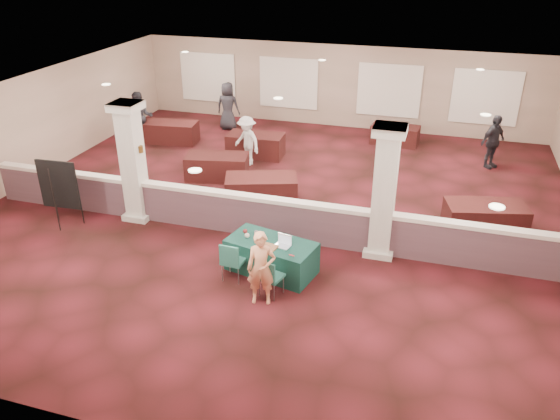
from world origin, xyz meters
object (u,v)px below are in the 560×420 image
(far_table_back_right, at_px, (395,135))
(attendee_c, at_px, (493,142))
(easel_board, at_px, (59,185))
(attendee_a, at_px, (141,117))
(conf_chair_main, at_px, (269,275))
(far_table_front_right, at_px, (485,219))
(far_table_back_left, at_px, (172,132))
(conf_chair_side, at_px, (232,259))
(attendee_b, at_px, (247,141))
(far_table_front_left, at_px, (217,167))
(far_table_back_center, at_px, (256,145))
(woman, at_px, (261,268))
(far_table_front_center, at_px, (261,190))
(attendee_d, at_px, (228,106))
(near_table, at_px, (271,256))

(far_table_back_right, bearing_deg, attendee_c, -23.35)
(easel_board, relative_size, attendee_a, 0.98)
(conf_chair_main, relative_size, far_table_front_right, 0.46)
(far_table_front_right, xyz_separation_m, far_table_back_left, (-10.87, 4.02, -0.03))
(conf_chair_side, xyz_separation_m, attendee_b, (-2.04, 6.63, 0.27))
(conf_chair_main, height_order, conf_chair_side, conf_chair_side)
(far_table_front_left, xyz_separation_m, far_table_back_right, (5.00, 4.89, -0.04))
(easel_board, distance_m, far_table_back_center, 7.10)
(woman, xyz_separation_m, far_table_front_center, (-1.51, 4.48, -0.41))
(easel_board, bearing_deg, conf_chair_side, -15.89)
(far_table_front_right, distance_m, attendee_a, 12.50)
(woman, bearing_deg, far_table_back_left, 112.46)
(far_table_front_center, relative_size, attendee_d, 1.08)
(attendee_a, bearing_deg, easel_board, -103.88)
(attendee_a, relative_size, attendee_c, 1.06)
(woman, height_order, far_table_front_right, woman)
(attendee_a, distance_m, attendee_d, 3.42)
(attendee_d, bearing_deg, far_table_back_center, 127.05)
(far_table_back_right, height_order, attendee_d, attendee_d)
(conf_chair_side, relative_size, far_table_front_center, 0.47)
(attendee_b, bearing_deg, far_table_back_right, 66.13)
(far_table_front_right, height_order, attendee_d, attendee_d)
(near_table, distance_m, woman, 1.27)
(easel_board, height_order, attendee_c, easel_board)
(easel_board, xyz_separation_m, woman, (6.03, -1.68, -0.36))
(attendee_b, bearing_deg, attendee_c, 43.38)
(near_table, height_order, far_table_front_left, far_table_front_left)
(far_table_front_center, distance_m, far_table_back_center, 3.81)
(easel_board, height_order, far_table_front_center, easel_board)
(conf_chair_main, height_order, easel_board, easel_board)
(far_table_front_left, distance_m, attendee_a, 4.69)
(easel_board, bearing_deg, far_table_front_center, 28.24)
(far_table_back_right, xyz_separation_m, attendee_c, (3.25, -1.40, 0.54))
(attendee_a, bearing_deg, conf_chair_side, -75.29)
(conf_chair_side, relative_size, attendee_c, 0.53)
(conf_chair_main, distance_m, easel_board, 6.33)
(woman, distance_m, far_table_back_center, 8.54)
(easel_board, xyz_separation_m, far_table_front_left, (2.62, 4.10, -0.78))
(far_table_front_center, height_order, far_table_back_center, far_table_front_center)
(near_table, bearing_deg, far_table_front_left, 137.90)
(attendee_c, bearing_deg, far_table_back_center, 141.47)
(far_table_front_left, relative_size, far_table_front_right, 0.97)
(far_table_back_center, height_order, attendee_b, attendee_b)
(far_table_front_center, height_order, attendee_c, attendee_c)
(far_table_back_right, distance_m, attendee_b, 5.72)
(conf_chair_side, xyz_separation_m, far_table_back_right, (2.46, 10.13, -0.21))
(woman, height_order, attendee_a, attendee_a)
(easel_board, distance_m, attendee_a, 6.65)
(woman, bearing_deg, far_table_back_center, 95.64)
(far_table_front_left, xyz_separation_m, far_table_back_center, (0.50, 2.23, 0.00))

